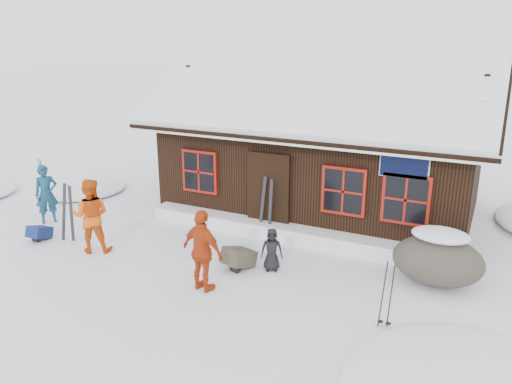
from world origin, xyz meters
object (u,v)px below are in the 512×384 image
ski_poles (387,296)px  backpack_blue (40,235)px  skier_teal (46,194)px  skier_crouched (272,250)px  skier_orange_right (203,251)px  boulder (438,259)px  backpack_olive (239,261)px  ski_pair_left (68,214)px  skier_orange_left (91,216)px

ski_poles → backpack_blue: size_ratio=2.44×
skier_teal → ski_poles: size_ratio=1.26×
ski_poles → backpack_blue: (-8.38, 0.12, -0.44)m
skier_crouched → ski_poles: (2.63, -1.13, 0.11)m
skier_teal → skier_crouched: (6.52, 0.01, -0.32)m
skier_orange_right → boulder: 4.66m
skier_crouched → boulder: size_ratio=0.53×
backpack_blue → backpack_olive: size_ratio=0.79×
skier_teal → ski_pair_left: bearing=-80.1°
ski_poles → skier_orange_right: bearing=-175.8°
skier_orange_left → backpack_blue: size_ratio=3.40×
ski_poles → boulder: bearing=74.4°
ski_poles → skier_crouched: bearing=156.8°
backpack_blue → backpack_olive: (5.09, 0.77, 0.04)m
skier_orange_left → ski_poles: size_ratio=1.40×
skier_orange_left → skier_crouched: bearing=163.5°
skier_crouched → backpack_blue: size_ratio=1.84×
skier_orange_right → ski_poles: 3.48m
skier_orange_left → skier_orange_right: (3.28, -0.47, -0.04)m
backpack_blue → skier_orange_left: bearing=-0.1°
skier_orange_right → skier_crouched: skier_orange_right is taller
skier_orange_left → backpack_olive: (3.44, 0.67, -0.69)m
skier_orange_left → boulder: skier_orange_left is taller
ski_poles → ski_pair_left: bearing=177.0°
backpack_blue → ski_pair_left: bearing=17.6°
skier_orange_right → ski_pair_left: size_ratio=1.10×
boulder → ski_poles: (-0.57, -2.06, 0.06)m
skier_orange_right → ski_pair_left: (-4.20, 0.65, -0.12)m
skier_orange_right → ski_poles: (3.46, 0.25, -0.24)m
skier_teal → ski_pair_left: 1.66m
boulder → backpack_blue: size_ratio=3.48×
skier_orange_right → skier_crouched: size_ratio=1.76×
skier_orange_right → backpack_olive: bearing=-86.8°
boulder → ski_poles: bearing=-105.6°
skier_crouched → ski_pair_left: (-5.03, -0.73, 0.23)m
backpack_olive → skier_crouched: bearing=36.3°
skier_teal → boulder: 9.78m
ski_pair_left → ski_poles: size_ratio=1.21×
skier_orange_left → skier_crouched: size_ratio=1.85×
skier_orange_right → backpack_olive: 1.32m
skier_crouched → backpack_olive: (-0.66, -0.24, -0.29)m
skier_teal → skier_orange_right: skier_orange_right is taller
backpack_olive → backpack_blue: bearing=-155.0°
ski_poles → backpack_blue: ski_poles is taller
skier_teal → ski_poles: (9.15, -1.11, -0.20)m
ski_pair_left → backpack_blue: ski_pair_left is taller
skier_orange_right → boulder: bearing=-138.8°
skier_orange_right → backpack_olive: (0.17, 1.14, -0.65)m
skier_teal → skier_crouched: size_ratio=1.67×
skier_orange_left → skier_orange_right: size_ratio=1.05×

